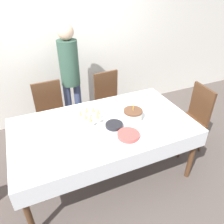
{
  "coord_description": "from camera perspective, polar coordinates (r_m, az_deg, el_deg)",
  "views": [
    {
      "loc": [
        -0.72,
        -1.89,
        2.24
      ],
      "look_at": [
        0.13,
        0.04,
        0.88
      ],
      "focal_mm": 35.0,
      "sensor_mm": 36.0,
      "label": 1
    }
  ],
  "objects": [
    {
      "name": "ground_plane",
      "position": [
        3.02,
        -2.0,
        -15.15
      ],
      "size": [
        12.0,
        12.0,
        0.0
      ],
      "primitive_type": "plane",
      "color": "#564C47"
    },
    {
      "name": "wall_back",
      "position": [
        3.64,
        -12.11,
        17.95
      ],
      "size": [
        8.0,
        0.05,
        2.7
      ],
      "color": "silver",
      "rests_on": "ground_plane"
    },
    {
      "name": "dining_table",
      "position": [
        2.56,
        -2.27,
        -5.15
      ],
      "size": [
        2.06,
        1.15,
        0.76
      ],
      "color": "white",
      "rests_on": "ground_plane"
    },
    {
      "name": "dining_chair_far_left",
      "position": [
        3.28,
        -15.54,
        -0.04
      ],
      "size": [
        0.44,
        0.44,
        0.96
      ],
      "color": "#51331E",
      "rests_on": "ground_plane"
    },
    {
      "name": "dining_chair_far_right",
      "position": [
        3.47,
        -0.77,
        3.2
      ],
      "size": [
        0.45,
        0.45,
        0.96
      ],
      "color": "#51331E",
      "rests_on": "ground_plane"
    },
    {
      "name": "dining_chair_right_end",
      "position": [
        3.28,
        20.27,
        -1.0
      ],
      "size": [
        0.44,
        0.44,
        0.96
      ],
      "color": "#51331E",
      "rests_on": "ground_plane"
    },
    {
      "name": "birthday_cake",
      "position": [
        2.58,
        5.46,
        -0.68
      ],
      "size": [
        0.22,
        0.22,
        0.19
      ],
      "color": "silver",
      "rests_on": "dining_table"
    },
    {
      "name": "champagne_tray",
      "position": [
        2.5,
        -5.67,
        -1.08
      ],
      "size": [
        0.31,
        0.31,
        0.18
      ],
      "color": "silver",
      "rests_on": "dining_table"
    },
    {
      "name": "plate_stack_main",
      "position": [
        2.33,
        4.29,
        -6.04
      ],
      "size": [
        0.24,
        0.24,
        0.04
      ],
      "color": "#CC4C47",
      "rests_on": "dining_table"
    },
    {
      "name": "plate_stack_dessert",
      "position": [
        2.47,
        0.58,
        -3.44
      ],
      "size": [
        0.2,
        0.2,
        0.03
      ],
      "color": "black",
      "rests_on": "dining_table"
    },
    {
      "name": "cake_knife",
      "position": [
        2.5,
        9.52,
        -3.89
      ],
      "size": [
        0.28,
        0.15,
        0.0
      ],
      "color": "silver",
      "rests_on": "dining_table"
    },
    {
      "name": "fork_pile",
      "position": [
        2.3,
        -12.21,
        -7.68
      ],
      "size": [
        0.17,
        0.06,
        0.02
      ],
      "color": "silver",
      "rests_on": "dining_table"
    },
    {
      "name": "napkin_pile",
      "position": [
        2.43,
        -12.31,
        -5.36
      ],
      "size": [
        0.15,
        0.15,
        0.01
      ],
      "color": "white",
      "rests_on": "dining_table"
    },
    {
      "name": "person_standing",
      "position": [
        3.3,
        -10.97,
        10.47
      ],
      "size": [
        0.28,
        0.28,
        1.68
      ],
      "color": "#3F4C72",
      "rests_on": "ground_plane"
    }
  ]
}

